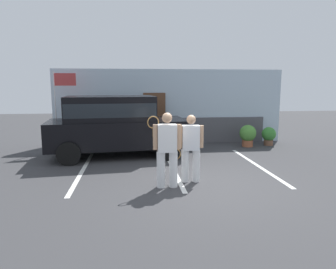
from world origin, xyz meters
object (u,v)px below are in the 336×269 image
at_px(tennis_player_woman, 191,148).
at_px(potted_plant_by_porch, 248,135).
at_px(tennis_player_man, 167,149).
at_px(flag_pole, 60,96).
at_px(potted_plant_secondary, 269,135).
at_px(parked_suv, 115,123).

relative_size(tennis_player_woman, potted_plant_by_porch, 1.96).
xyz_separation_m(tennis_player_man, tennis_player_woman, (0.63, 0.36, -0.06)).
height_order(tennis_player_woman, flag_pole, flag_pole).
relative_size(tennis_player_woman, potted_plant_secondary, 2.29).
bearing_deg(potted_plant_secondary, tennis_player_man, -134.81).
height_order(tennis_player_man, flag_pole, flag_pole).
distance_m(parked_suv, tennis_player_woman, 3.71).
height_order(parked_suv, potted_plant_by_porch, parked_suv).
bearing_deg(potted_plant_secondary, flag_pole, 179.64).
xyz_separation_m(tennis_player_woman, flag_pole, (-4.05, 4.40, 1.14)).
bearing_deg(potted_plant_by_porch, tennis_player_man, -129.38).
relative_size(parked_suv, potted_plant_by_porch, 5.52).
bearing_deg(parked_suv, tennis_player_man, -73.54).
bearing_deg(tennis_player_woman, potted_plant_secondary, -127.25).
height_order(parked_suv, potted_plant_secondary, parked_suv).
bearing_deg(tennis_player_woman, potted_plant_by_porch, -120.84).
bearing_deg(parked_suv, potted_plant_by_porch, 6.62).
xyz_separation_m(tennis_player_woman, potted_plant_secondary, (4.04, 4.34, -0.47)).
xyz_separation_m(tennis_player_man, potted_plant_by_porch, (3.73, 4.54, -0.46)).
bearing_deg(tennis_player_man, flag_pole, -53.41).
distance_m(tennis_player_woman, potted_plant_by_porch, 5.22).
xyz_separation_m(potted_plant_secondary, flag_pole, (-8.09, 0.05, 1.60)).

